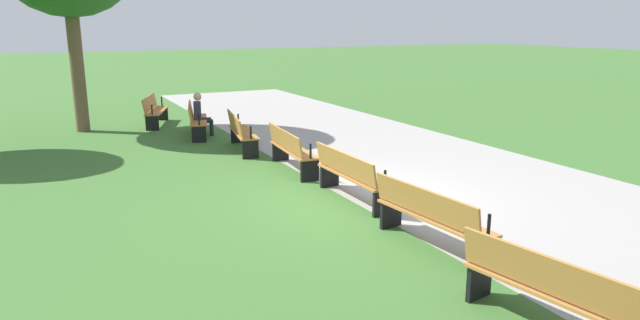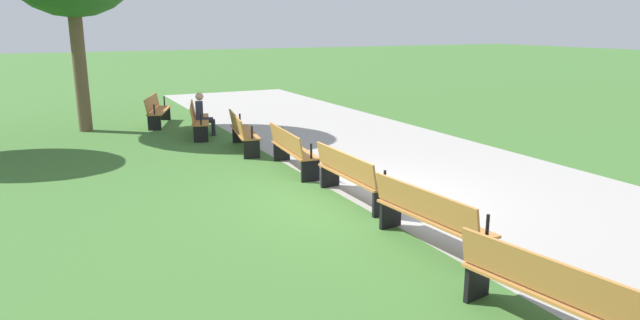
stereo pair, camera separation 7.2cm
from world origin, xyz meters
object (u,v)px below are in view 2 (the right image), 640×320
Objects in this scene: bench_2 at (242,131)px; person_seated at (203,113)px; bench_1 at (198,119)px; bench_3 at (292,148)px; bench_4 at (351,174)px; bench_0 at (157,109)px; bench_6 at (552,292)px; bench_5 at (430,216)px.

person_seated is at bearing -161.06° from bench_2.
bench_1 and bench_3 have the same top height.
bench_2 is at bearing -175.09° from bench_4.
bench_4 is at bearing 29.57° from bench_0.
bench_1 is at bearing -165.24° from bench_3.
bench_1 is 2.36m from bench_2.
bench_1 is (2.26, 0.70, 0.00)m from bench_0.
bench_0 and bench_6 have the same top height.
bench_5 is (2.36, -0.10, 0.00)m from bench_4.
bench_5 is 2.36m from bench_6.
bench_1 is 0.21m from person_seated.
bench_0 is 1.00× the size of bench_3.
bench_4 is at bearing 7.39° from bench_3.
bench_0 is at bearing -170.18° from bench_4.
bench_6 is at bearing 2.48° from bench_3.
bench_4 is (7.01, 0.91, 0.00)m from bench_1.
bench_3 is at bearing 32.03° from bench_0.
person_seated is (-2.27, -0.36, 0.16)m from bench_2.
person_seated is at bearing 89.78° from bench_1.
bench_2 is 9.41m from bench_6.
bench_5 is at bearing 4.94° from bench_3.
bench_1 is at bearing -157.85° from bench_2.
bench_0 and bench_4 have the same top height.
bench_4 is at bearing 22.18° from bench_1.
person_seated is (-9.33, -0.67, 0.16)m from bench_5.
person_seated reaches higher than bench_1.
bench_2 is (2.31, 0.50, 0.00)m from bench_1.
bench_2 is 1.01× the size of bench_3.
bench_6 is (11.71, 0.50, 0.00)m from bench_1.
bench_6 is (13.97, 1.20, 0.00)m from bench_0.
bench_0 is 7.07m from bench_3.
bench_2 and bench_4 have the same top height.
bench_2 is 4.72m from bench_4.
bench_0 is 4.72m from bench_2.
bench_1 is 1.00× the size of bench_6.
bench_6 is (2.34, -0.30, 0.00)m from bench_5.
bench_0 is at bearing -155.39° from bench_2.
bench_6 is at bearing 16.59° from person_seated.
bench_1 is 9.41m from bench_5.
bench_6 is (7.06, -0.30, 0.00)m from bench_3.
bench_2 is 1.01× the size of bench_5.
bench_1 and bench_6 have the same top height.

